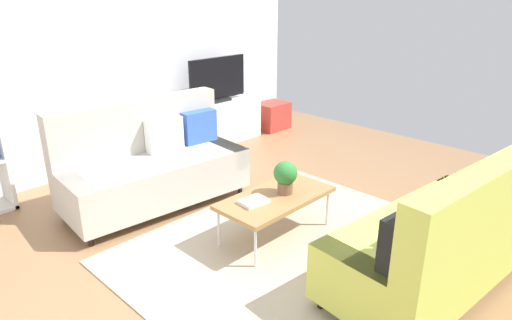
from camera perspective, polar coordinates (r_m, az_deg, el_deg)
The scene contains 13 objects.
ground_plane at distance 4.27m, azimuth 1.17°, elevation -9.98°, with size 7.68×7.68×0.00m, color #936B47.
wall_far at distance 5.99m, azimuth -19.14°, elevation 12.64°, with size 6.40×0.12×2.90m, color silver.
area_rug at distance 4.18m, azimuth 4.03°, elevation -10.71°, with size 2.90×2.20×0.01m, color tan.
couch_beige at distance 4.90m, azimuth -12.94°, elevation -0.53°, with size 1.97×1.00×1.10m.
couch_green at distance 3.68m, azimuth 22.45°, elevation -9.15°, with size 1.97×1.01×1.10m.
coffee_table at distance 4.14m, azimuth 2.51°, elevation -4.89°, with size 1.10×0.56×0.42m.
tv_console at distance 6.80m, azimuth -4.82°, elevation 4.82°, with size 1.40×0.44×0.64m, color silver.
tv at distance 6.64m, azimuth -4.87°, elevation 10.03°, with size 1.00×0.20×0.64m.
storage_trunk at distance 7.50m, azimuth 2.08°, elevation 5.61°, with size 0.52×0.40×0.44m, color #B2382D.
potted_plant at distance 4.12m, azimuth 3.74°, elevation -1.98°, with size 0.22×0.22×0.31m.
table_book_0 at distance 3.98m, azimuth -0.32°, elevation -5.25°, with size 0.24×0.18×0.03m, color silver.
vase_0 at distance 6.39m, azimuth -9.18°, elevation 7.43°, with size 0.12×0.12×0.19m, color #4C72B2.
bottle_0 at distance 6.43m, azimuth -7.36°, elevation 7.44°, with size 0.04×0.04×0.16m, color orange.
Camera 1 is at (-2.68, -2.50, 2.19)m, focal length 31.62 mm.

